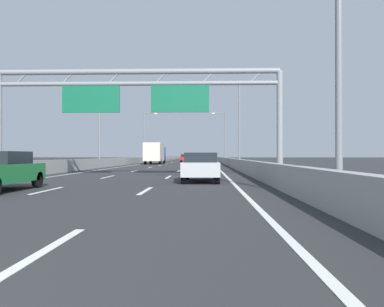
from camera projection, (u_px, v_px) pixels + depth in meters
name	position (u px, v px, depth m)	size (l,w,h in m)	color
ground_plane	(190.00, 160.00, 101.88)	(260.00, 260.00, 0.00)	#2D2D30
lane_dash_left_1	(47.00, 190.00, 14.48)	(0.16, 3.00, 0.01)	white
lane_dash_left_2	(108.00, 177.00, 23.48)	(0.16, 3.00, 0.01)	white
lane_dash_left_3	(135.00, 171.00, 32.47)	(0.16, 3.00, 0.01)	white
lane_dash_left_4	(150.00, 167.00, 41.47)	(0.16, 3.00, 0.01)	white
lane_dash_left_5	(160.00, 165.00, 50.46)	(0.16, 3.00, 0.01)	white
lane_dash_left_6	(167.00, 164.00, 59.46)	(0.16, 3.00, 0.01)	white
lane_dash_left_7	(172.00, 163.00, 68.45)	(0.16, 3.00, 0.01)	white
lane_dash_left_8	(176.00, 162.00, 77.45)	(0.16, 3.00, 0.01)	white
lane_dash_left_9	(179.00, 161.00, 86.44)	(0.16, 3.00, 0.01)	white
lane_dash_left_10	(181.00, 161.00, 95.44)	(0.16, 3.00, 0.01)	white
lane_dash_left_11	(183.00, 160.00, 104.43)	(0.16, 3.00, 0.01)	white
lane_dash_left_12	(185.00, 160.00, 113.43)	(0.16, 3.00, 0.01)	white
lane_dash_left_13	(187.00, 159.00, 122.42)	(0.16, 3.00, 0.01)	white
lane_dash_left_14	(188.00, 159.00, 131.42)	(0.16, 3.00, 0.01)	white
lane_dash_left_15	(189.00, 159.00, 140.41)	(0.16, 3.00, 0.01)	white
lane_dash_left_16	(190.00, 159.00, 149.41)	(0.16, 3.00, 0.01)	white
lane_dash_left_17	(191.00, 158.00, 158.40)	(0.16, 3.00, 0.01)	white
lane_dash_right_0	(45.00, 250.00, 5.37)	(0.16, 3.00, 0.01)	white
lane_dash_right_1	(145.00, 191.00, 14.36)	(0.16, 3.00, 0.01)	white
lane_dash_right_2	(168.00, 177.00, 23.36)	(0.16, 3.00, 0.01)	white
lane_dash_right_3	(179.00, 171.00, 32.35)	(0.16, 3.00, 0.01)	white
lane_dash_right_4	(184.00, 168.00, 41.35)	(0.16, 3.00, 0.01)	white
lane_dash_right_5	(188.00, 165.00, 50.34)	(0.16, 3.00, 0.01)	white
lane_dash_right_6	(191.00, 164.00, 59.34)	(0.16, 3.00, 0.01)	white
lane_dash_right_7	(193.00, 163.00, 68.33)	(0.16, 3.00, 0.01)	white
lane_dash_right_8	(194.00, 162.00, 77.33)	(0.16, 3.00, 0.01)	white
lane_dash_right_9	(195.00, 161.00, 86.32)	(0.16, 3.00, 0.01)	white
lane_dash_right_10	(196.00, 161.00, 95.32)	(0.16, 3.00, 0.01)	white
lane_dash_right_11	(197.00, 160.00, 104.31)	(0.16, 3.00, 0.01)	white
lane_dash_right_12	(198.00, 160.00, 113.31)	(0.16, 3.00, 0.01)	white
lane_dash_right_13	(198.00, 159.00, 122.30)	(0.16, 3.00, 0.01)	white
lane_dash_right_14	(199.00, 159.00, 131.30)	(0.16, 3.00, 0.01)	white
lane_dash_right_15	(199.00, 159.00, 140.29)	(0.16, 3.00, 0.01)	white
lane_dash_right_16	(199.00, 159.00, 149.29)	(0.16, 3.00, 0.01)	white
lane_dash_right_17	(200.00, 158.00, 158.28)	(0.16, 3.00, 0.01)	white
edge_line_left	(165.00, 161.00, 90.06)	(0.16, 176.00, 0.01)	white
edge_line_right	(211.00, 161.00, 89.71)	(0.16, 176.00, 0.01)	white
barrier_left	(167.00, 158.00, 112.10)	(0.45, 220.00, 0.95)	#9E9E99
barrier_right	(216.00, 158.00, 111.64)	(0.45, 220.00, 0.95)	#9E9E99
sign_gantry	(137.00, 95.00, 23.25)	(16.94, 0.36, 6.36)	gray
streetlamp_right_near	(330.00, 9.00, 11.09)	(2.58, 0.28, 9.50)	slate
streetlamp_left_mid	(102.00, 118.00, 43.71)	(2.58, 0.28, 9.50)	slate
streetlamp_right_mid	(237.00, 118.00, 43.21)	(2.58, 0.28, 9.50)	slate
streetlamp_left_far	(145.00, 134.00, 75.82)	(2.58, 0.28, 9.50)	slate
streetlamp_right_far	(224.00, 134.00, 75.32)	(2.58, 0.28, 9.50)	slate
blue_car	(203.00, 158.00, 69.97)	(1.71, 4.49, 1.49)	#2347AD
yellow_car	(184.00, 157.00, 136.91)	(1.87, 4.17, 1.54)	yellow
silver_car	(201.00, 167.00, 19.44)	(1.74, 4.50, 1.42)	#A8ADB2
black_car	(203.00, 160.00, 47.25)	(1.76, 4.53, 1.48)	black
red_car	(185.00, 158.00, 77.76)	(1.87, 4.11, 1.47)	red
box_truck	(155.00, 153.00, 57.88)	(2.37, 7.79, 3.05)	#194799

